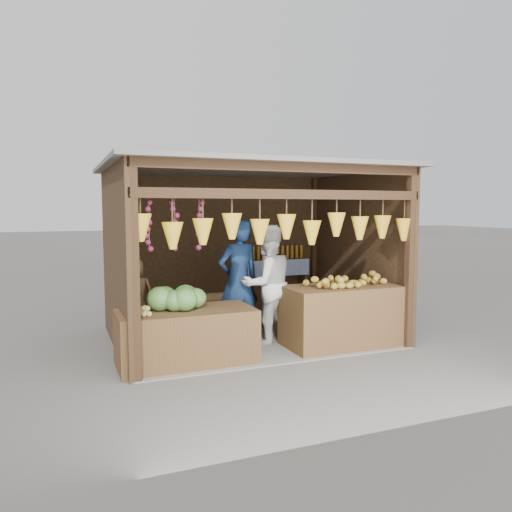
{
  "coord_description": "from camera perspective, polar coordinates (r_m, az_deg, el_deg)",
  "views": [
    {
      "loc": [
        -2.74,
        -7.21,
        2.02
      ],
      "look_at": [
        0.1,
        -0.1,
        1.29
      ],
      "focal_mm": 35.0,
      "sensor_mm": 36.0,
      "label": 1
    }
  ],
  "objects": [
    {
      "name": "ground",
      "position": [
        7.97,
        -0.94,
        -9.22
      ],
      "size": [
        80.0,
        80.0,
        0.0
      ],
      "primitive_type": "plane",
      "color": "#514F49",
      "rests_on": "ground"
    },
    {
      "name": "stall_structure",
      "position": [
        7.67,
        -1.08,
        2.81
      ],
      "size": [
        4.3,
        3.3,
        2.66
      ],
      "color": "slate",
      "rests_on": "ground"
    },
    {
      "name": "back_shelf",
      "position": [
        9.37,
        2.26,
        -1.57
      ],
      "size": [
        1.25,
        0.32,
        1.32
      ],
      "color": "#382314",
      "rests_on": "ground"
    },
    {
      "name": "counter_left",
      "position": [
        6.63,
        -7.97,
        -9.13
      ],
      "size": [
        1.76,
        0.85,
        0.71
      ],
      "primitive_type": "cube",
      "color": "#4A2C18",
      "rests_on": "ground"
    },
    {
      "name": "counter_right",
      "position": [
        7.47,
        9.72,
        -6.78
      ],
      "size": [
        1.67,
        0.85,
        0.89
      ],
      "primitive_type": "cube",
      "color": "#493218",
      "rests_on": "ground"
    },
    {
      "name": "stool",
      "position": [
        7.51,
        -13.4,
        -9.06
      ],
      "size": [
        0.34,
        0.34,
        0.31
      ],
      "primitive_type": "cube",
      "color": "black",
      "rests_on": "ground"
    },
    {
      "name": "man_standing",
      "position": [
        7.57,
        -2.0,
        -2.81
      ],
      "size": [
        0.75,
        0.55,
        1.86
      ],
      "primitive_type": "imported",
      "rotation": [
        0.0,
        0.0,
        3.31
      ],
      "color": "navy",
      "rests_on": "ground"
    },
    {
      "name": "woman_standing",
      "position": [
        7.47,
        1.29,
        -3.25
      ],
      "size": [
        0.95,
        0.79,
        1.78
      ],
      "primitive_type": "imported",
      "rotation": [
        0.0,
        0.0,
        3.29
      ],
      "color": "silver",
      "rests_on": "ground"
    },
    {
      "name": "vendor_seated",
      "position": [
        7.37,
        -13.52,
        -4.14
      ],
      "size": [
        0.56,
        0.45,
        0.99
      ],
      "primitive_type": "imported",
      "rotation": [
        0.0,
        0.0,
        2.83
      ],
      "color": "#523821",
      "rests_on": "stool"
    },
    {
      "name": "melon_pile",
      "position": [
        6.56,
        -9.08,
        -4.68
      ],
      "size": [
        1.0,
        0.5,
        0.32
      ],
      "primitive_type": null,
      "color": "#144713",
      "rests_on": "counter_left"
    },
    {
      "name": "tanfruit_pile",
      "position": [
        6.32,
        -13.39,
        -6.01
      ],
      "size": [
        0.34,
        0.4,
        0.13
      ],
      "primitive_type": null,
      "color": "olive",
      "rests_on": "counter_left"
    },
    {
      "name": "mango_pile",
      "position": [
        7.36,
        10.59,
        -2.57
      ],
      "size": [
        1.4,
        0.64,
        0.22
      ],
      "primitive_type": null,
      "color": "#CC5F1B",
      "rests_on": "counter_right"
    }
  ]
}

